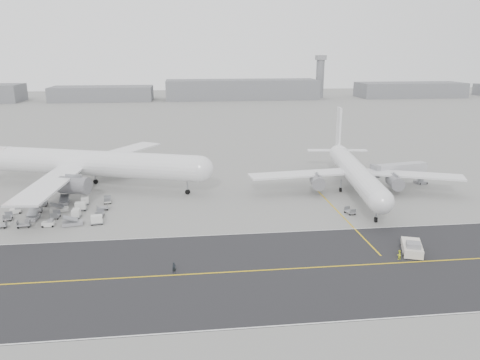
{
  "coord_description": "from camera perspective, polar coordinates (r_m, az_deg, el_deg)",
  "views": [
    {
      "loc": [
        -2.96,
        -85.62,
        33.99
      ],
      "look_at": [
        8.77,
        12.0,
        6.87
      ],
      "focal_mm": 35.0,
      "sensor_mm": 36.0,
      "label": 1
    }
  ],
  "objects": [
    {
      "name": "stray_dolly",
      "position": [
        104.23,
        13.24,
        -4.04
      ],
      "size": [
        2.07,
        2.7,
        1.47
      ],
      "primitive_type": null,
      "rotation": [
        0.0,
        0.0,
        0.28
      ],
      "color": "silver",
      "rests_on": "ground"
    },
    {
      "name": "horizon_buildings",
      "position": [
        348.84,
        -1.42,
        9.82
      ],
      "size": [
        520.0,
        28.0,
        28.0
      ],
      "primitive_type": null,
      "color": "slate",
      "rests_on": "ground"
    },
    {
      "name": "gse_cluster",
      "position": [
        108.35,
        -21.34,
        -3.96
      ],
      "size": [
        28.33,
        23.47,
        1.94
      ],
      "primitive_type": null,
      "rotation": [
        0.0,
        0.0,
        0.1
      ],
      "color": "gray",
      "rests_on": "ground"
    },
    {
      "name": "control_tower",
      "position": [
        365.85,
        9.73,
        12.43
      ],
      "size": [
        7.0,
        7.0,
        31.25
      ],
      "color": "slate",
      "rests_on": "ground"
    },
    {
      "name": "ground",
      "position": [
        92.16,
        -4.56,
        -6.27
      ],
      "size": [
        700.0,
        700.0,
        0.0
      ],
      "primitive_type": "plane",
      "color": "gray",
      "rests_on": "ground"
    },
    {
      "name": "jet_bridge",
      "position": [
        128.27,
        18.9,
        1.17
      ],
      "size": [
        16.4,
        5.91,
        6.12
      ],
      "rotation": [
        0.0,
        0.0,
        0.18
      ],
      "color": "gray",
      "rests_on": "ground"
    },
    {
      "name": "ground_crew_a",
      "position": [
        75.94,
        -8.03,
        -10.56
      ],
      "size": [
        0.78,
        0.65,
        1.84
      ],
      "primitive_type": "imported",
      "rotation": [
        0.0,
        0.0,
        0.36
      ],
      "color": "black",
      "rests_on": "ground"
    },
    {
      "name": "airliner_a",
      "position": [
        124.88,
        -18.06,
        1.98
      ],
      "size": [
        64.0,
        62.81,
        22.93
      ],
      "rotation": [
        0.0,
        0.0,
        1.24
      ],
      "color": "white",
      "rests_on": "ground"
    },
    {
      "name": "airliner_b",
      "position": [
        118.81,
        13.78,
        1.0
      ],
      "size": [
        52.34,
        53.24,
        18.42
      ],
      "rotation": [
        0.0,
        0.0,
        -0.13
      ],
      "color": "white",
      "rests_on": "ground"
    },
    {
      "name": "taxiway",
      "position": [
        76.11,
        -0.11,
        -11.1
      ],
      "size": [
        220.0,
        59.0,
        0.03
      ],
      "color": "#252527",
      "rests_on": "ground"
    },
    {
      "name": "pushback_tug",
      "position": [
        87.5,
        20.24,
        -7.74
      ],
      "size": [
        5.17,
        8.61,
        2.45
      ],
      "rotation": [
        0.0,
        0.0,
        -0.35
      ],
      "color": "silver",
      "rests_on": "ground"
    },
    {
      "name": "ground_crew_b",
      "position": [
        84.33,
        18.81,
        -8.63
      ],
      "size": [
        0.94,
        0.83,
        1.61
      ],
      "primitive_type": "imported",
      "rotation": [
        0.0,
        0.0,
        3.47
      ],
      "color": "#EFF91D",
      "rests_on": "ground"
    }
  ]
}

